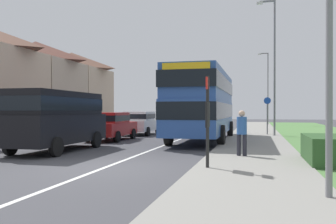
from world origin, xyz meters
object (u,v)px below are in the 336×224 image
object	(u,v)px
double_decker_bus	(203,102)
parked_van_black	(57,116)
parked_car_white	(140,122)
bus_stop_sign	(208,115)
parked_car_red	(111,125)
street_lamp_far	(267,84)
pedestrian_at_stop	(242,131)
cycle_route_sign	(267,114)
street_lamp_mid	(273,60)

from	to	relation	value
double_decker_bus	parked_van_black	size ratio (longest dim) A/B	1.83
parked_car_white	bus_stop_sign	bearing A→B (deg)	-64.72
parked_car_red	street_lamp_far	world-z (taller)	street_lamp_far
double_decker_bus	street_lamp_far	xyz separation A→B (m)	(3.96, 22.35, 2.47)
parked_car_white	pedestrian_at_stop	xyz separation A→B (m)	(7.25, -10.86, 0.10)
bus_stop_sign	cycle_route_sign	bearing A→B (deg)	82.20
parked_car_white	pedestrian_at_stop	size ratio (longest dim) A/B	2.37
bus_stop_sign	parked_car_red	bearing A→B (deg)	126.43
street_lamp_mid	bus_stop_sign	bearing A→B (deg)	-99.61
pedestrian_at_stop	street_lamp_mid	world-z (taller)	street_lamp_mid
pedestrian_at_stop	parked_car_white	bearing A→B (deg)	123.74
parked_van_black	cycle_route_sign	xyz separation A→B (m)	(8.60, 10.86, -0.01)
parked_car_red	street_lamp_mid	size ratio (longest dim) A/B	0.47
parked_car_red	bus_stop_sign	world-z (taller)	bus_stop_sign
parked_car_white	pedestrian_at_stop	bearing A→B (deg)	-56.26
street_lamp_mid	street_lamp_far	distance (m)	18.52
double_decker_bus	street_lamp_mid	xyz separation A→B (m)	(3.81, 3.83, 2.67)
double_decker_bus	cycle_route_sign	bearing A→B (deg)	53.52
double_decker_bus	bus_stop_sign	world-z (taller)	double_decker_bus
bus_stop_sign	street_lamp_far	xyz separation A→B (m)	(2.42, 31.96, 3.07)
parked_car_red	pedestrian_at_stop	world-z (taller)	pedestrian_at_stop
parked_car_white	street_lamp_mid	world-z (taller)	street_lamp_mid
bus_stop_sign	parked_van_black	bearing A→B (deg)	152.35
parked_van_black	bus_stop_sign	bearing A→B (deg)	-27.65
parked_car_red	parked_van_black	bearing A→B (deg)	-90.37
double_decker_bus	cycle_route_sign	distance (m)	5.93
parked_van_black	parked_car_white	size ratio (longest dim) A/B	1.35
double_decker_bus	bus_stop_sign	distance (m)	9.75
parked_car_white	street_lamp_far	world-z (taller)	street_lamp_far
parked_car_white	street_lamp_far	size ratio (longest dim) A/B	0.49
bus_stop_sign	street_lamp_mid	distance (m)	14.02
parked_car_white	bus_stop_sign	distance (m)	15.13
double_decker_bus	parked_car_red	size ratio (longest dim) A/B	2.45
pedestrian_at_stop	parked_van_black	bearing A→B (deg)	174.82
pedestrian_at_stop	bus_stop_sign	xyz separation A→B (m)	(-0.80, -2.80, 0.56)
street_lamp_mid	street_lamp_far	xyz separation A→B (m)	(0.14, 18.52, -0.20)
parked_car_red	bus_stop_sign	bearing A→B (deg)	-53.57
double_decker_bus	parked_car_red	xyz separation A→B (m)	(-5.07, -0.66, -1.28)
parked_van_black	pedestrian_at_stop	world-z (taller)	parked_van_black
cycle_route_sign	parked_van_black	bearing A→B (deg)	-128.39
parked_van_black	street_lamp_far	bearing A→B (deg)	72.35
parked_car_red	street_lamp_far	xyz separation A→B (m)	(9.02, 23.01, 3.75)
street_lamp_mid	street_lamp_far	bearing A→B (deg)	89.55
bus_stop_sign	street_lamp_far	world-z (taller)	street_lamp_far
pedestrian_at_stop	street_lamp_far	size ratio (longest dim) A/B	0.21
double_decker_bus	parked_car_white	xyz separation A→B (m)	(-4.92, 4.06, -1.26)
parked_car_red	parked_car_white	world-z (taller)	parked_car_white
parked_van_black	street_lamp_far	size ratio (longest dim) A/B	0.66
parked_van_black	bus_stop_sign	size ratio (longest dim) A/B	2.05
pedestrian_at_stop	bus_stop_sign	size ratio (longest dim) A/B	0.64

